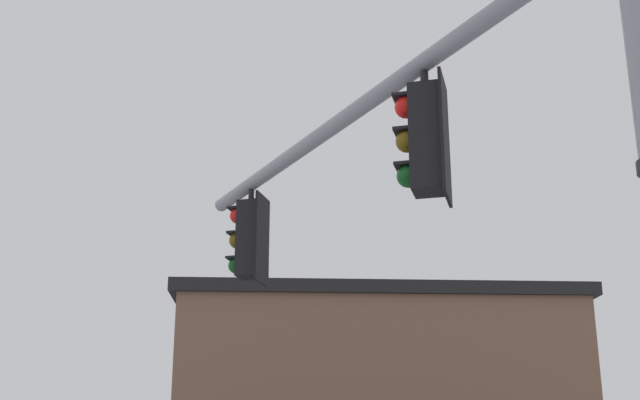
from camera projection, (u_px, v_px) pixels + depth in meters
mast_arm at (353, 112)px, 9.41m from camera, size 5.96×5.48×0.19m
traffic_light_nearest_pole at (425, 139)px, 8.02m from camera, size 0.54×0.49×1.31m
traffic_light_mid_inner at (249, 239)px, 11.54m from camera, size 0.54×0.49×1.31m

